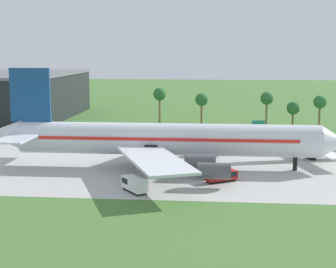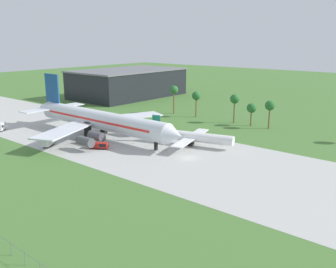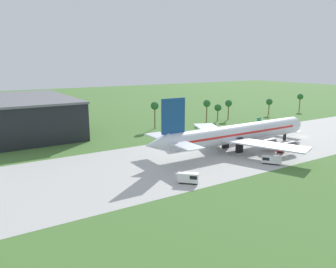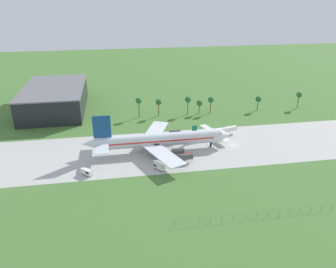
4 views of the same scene
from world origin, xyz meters
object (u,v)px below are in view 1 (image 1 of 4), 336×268
(baggage_tug, at_px, (134,184))
(fuel_truck, at_px, (222,176))
(jet_airliner, at_px, (161,139))
(terminal_building, at_px, (15,96))
(regional_aircraft, at_px, (311,146))

(baggage_tug, xyz_separation_m, fuel_truck, (14.22, 7.86, -0.23))
(jet_airliner, distance_m, terminal_building, 88.74)
(fuel_truck, relative_size, terminal_building, 0.10)
(jet_airliner, height_order, regional_aircraft, jet_airliner)
(fuel_truck, bearing_deg, terminal_building, 131.01)
(regional_aircraft, xyz_separation_m, fuel_truck, (-18.67, -20.26, -1.76))
(jet_airliner, relative_size, terminal_building, 1.15)
(fuel_truck, bearing_deg, baggage_tug, -151.05)
(jet_airliner, height_order, terminal_building, jet_airliner)
(jet_airliner, xyz_separation_m, terminal_building, (-56.36, 68.51, 1.96))
(regional_aircraft, distance_m, terminal_building, 104.32)
(baggage_tug, relative_size, terminal_building, 0.09)
(baggage_tug, bearing_deg, jet_airliner, 81.52)
(baggage_tug, distance_m, terminal_building, 101.64)
(terminal_building, bearing_deg, jet_airliner, -50.56)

